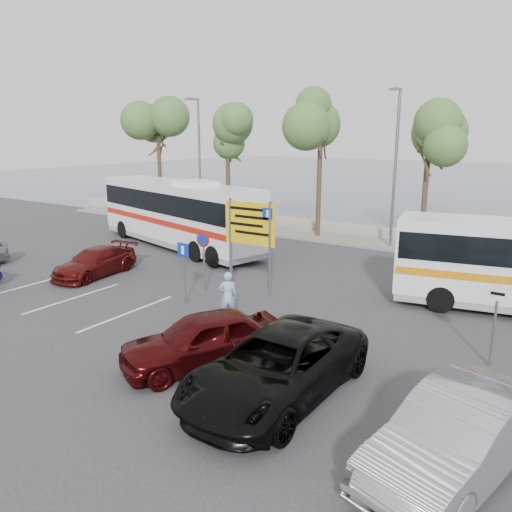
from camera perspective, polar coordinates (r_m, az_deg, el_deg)
The scene contains 21 objects.
ground at distance 17.55m, azimuth -9.32°, elevation -6.26°, with size 120.00×120.00×0.00m, color #313033.
kerb_strip at distance 28.98m, azimuth 9.69°, elevation 1.87°, with size 44.00×2.40×0.15m, color gray.
seawall at distance 30.74m, azimuth 11.23°, elevation 2.91°, with size 48.00×0.80×0.60m, color #A69C85.
sea at distance 73.15m, azimuth 24.62°, elevation 7.88°, with size 140.00×140.00×0.00m, color #3D4A62.
tree_far_left at distance 36.30m, azimuth -11.16°, elevation 14.12°, with size 3.20×3.20×7.60m.
tree_left at distance 32.40m, azimuth -3.29°, elevation 13.85°, with size 3.20×3.20×7.20m.
tree_mid at distance 29.01m, azimuth 7.43°, elevation 15.05°, with size 3.20×3.20×8.00m.
tree_right at distance 26.90m, azimuth 19.27°, elevation 13.49°, with size 3.20×3.20×7.40m.
street_lamp_left at distance 33.29m, azimuth -6.58°, elevation 11.36°, with size 0.45×1.15×8.01m.
street_lamp_right at distance 26.89m, azimuth 15.61°, elevation 10.39°, with size 0.45×1.15×8.01m.
direction_sign at distance 18.71m, azimuth -0.70°, elevation 2.92°, with size 2.20×0.12×3.60m.
sign_no_stop at distance 19.20m, azimuth -6.02°, elevation 0.51°, with size 0.60×0.08×2.35m.
sign_parking at distance 17.80m, azimuth -8.26°, elevation -0.97°, with size 0.50×0.07×2.25m.
sign_taxi at distance 14.34m, azimuth 25.69°, elevation -6.08°, with size 0.50×0.07×2.20m.
lane_markings at distance 17.66m, azimuth -14.28°, elevation -6.37°, with size 12.02×4.20×0.01m, color silver, non-canonical shape.
coach_bus_left at distance 27.08m, azimuth -8.92°, elevation 4.59°, with size 12.07×5.54×3.69m.
car_maroon at distance 22.54m, azimuth -17.92°, elevation -0.67°, with size 1.66×4.08×1.18m, color #55100E.
car_red at distance 13.25m, azimuth -6.06°, elevation -9.52°, with size 1.74×4.32×1.47m, color #40090A.
suv_black at distance 11.78m, azimuth 2.40°, elevation -12.44°, with size 2.51×5.45×1.51m, color black.
car_silver_b at distance 10.07m, azimuth 22.13°, elevation -18.39°, with size 1.62×4.65×1.53m, color #95969B.
pedestrian_near at distance 16.38m, azimuth -3.23°, elevation -4.56°, with size 0.59×0.39×1.62m, color #91ACD2.
Camera 1 is at (11.31, -12.02, 5.96)m, focal length 35.00 mm.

